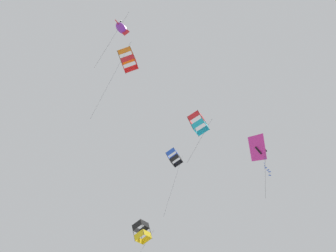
{
  "coord_description": "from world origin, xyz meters",
  "views": [
    {
      "loc": [
        -27.45,
        5.58,
        8.49
      ],
      "look_at": [
        -4.52,
        -3.1,
        28.52
      ],
      "focal_mm": 39.08,
      "sensor_mm": 36.0,
      "label": 1
    }
  ],
  "objects_px": {
    "kite_delta_far_centre": "(258,148)",
    "kite_box_near_right": "(142,232)",
    "kite_box_low_drifter": "(198,123)",
    "kite_box_near_left": "(128,60)",
    "kite_fish_highest": "(121,28)",
    "kite_box_upper_right": "(174,158)"
  },
  "relations": [
    {
      "from": "kite_box_upper_right",
      "to": "kite_box_near_right",
      "type": "height_order",
      "value": "kite_box_upper_right"
    },
    {
      "from": "kite_box_near_right",
      "to": "kite_box_low_drifter",
      "type": "height_order",
      "value": "kite_box_low_drifter"
    },
    {
      "from": "kite_box_near_left",
      "to": "kite_fish_highest",
      "type": "height_order",
      "value": "kite_fish_highest"
    },
    {
      "from": "kite_delta_far_centre",
      "to": "kite_box_near_right",
      "type": "bearing_deg",
      "value": -136.75
    },
    {
      "from": "kite_fish_highest",
      "to": "kite_box_low_drifter",
      "type": "height_order",
      "value": "kite_fish_highest"
    },
    {
      "from": "kite_delta_far_centre",
      "to": "kite_box_near_right",
      "type": "relative_size",
      "value": 0.74
    },
    {
      "from": "kite_box_low_drifter",
      "to": "kite_box_near_left",
      "type": "bearing_deg",
      "value": -45.58
    },
    {
      "from": "kite_box_near_right",
      "to": "kite_delta_far_centre",
      "type": "bearing_deg",
      "value": 83.9
    },
    {
      "from": "kite_fish_highest",
      "to": "kite_box_low_drifter",
      "type": "xyz_separation_m",
      "value": [
        1.35,
        -7.36,
        -7.29
      ]
    },
    {
      "from": "kite_delta_far_centre",
      "to": "kite_fish_highest",
      "type": "distance_m",
      "value": 15.1
    },
    {
      "from": "kite_fish_highest",
      "to": "kite_box_near_right",
      "type": "bearing_deg",
      "value": -162.79
    },
    {
      "from": "kite_box_upper_right",
      "to": "kite_delta_far_centre",
      "type": "xyz_separation_m",
      "value": [
        -10.32,
        -2.66,
        -5.08
      ]
    },
    {
      "from": "kite_delta_far_centre",
      "to": "kite_box_low_drifter",
      "type": "bearing_deg",
      "value": -96.03
    },
    {
      "from": "kite_box_low_drifter",
      "to": "kite_box_upper_right",
      "type": "bearing_deg",
      "value": -138.88
    },
    {
      "from": "kite_box_upper_right",
      "to": "kite_delta_far_centre",
      "type": "bearing_deg",
      "value": 60.43
    },
    {
      "from": "kite_fish_highest",
      "to": "kite_box_low_drifter",
      "type": "bearing_deg",
      "value": 145.79
    },
    {
      "from": "kite_box_upper_right",
      "to": "kite_box_near_right",
      "type": "distance_m",
      "value": 8.44
    },
    {
      "from": "kite_box_upper_right",
      "to": "kite_fish_highest",
      "type": "xyz_separation_m",
      "value": [
        -9.88,
        8.68,
        4.88
      ]
    },
    {
      "from": "kite_delta_far_centre",
      "to": "kite_box_upper_right",
      "type": "bearing_deg",
      "value": -147.36
    },
    {
      "from": "kite_box_upper_right",
      "to": "kite_box_near_left",
      "type": "relative_size",
      "value": 0.95
    },
    {
      "from": "kite_box_low_drifter",
      "to": "kite_box_near_right",
      "type": "bearing_deg",
      "value": -121.83
    },
    {
      "from": "kite_box_near_right",
      "to": "kite_box_low_drifter",
      "type": "relative_size",
      "value": 1.24
    }
  ]
}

